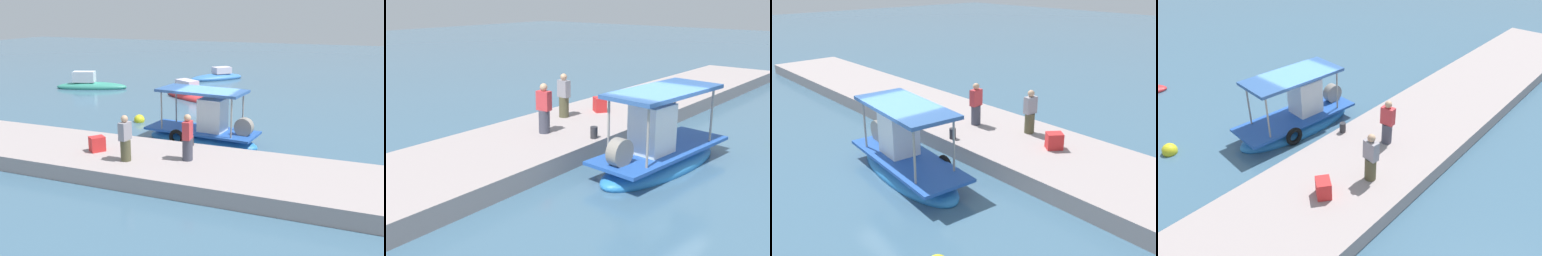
{
  "view_description": "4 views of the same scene",
  "coord_description": "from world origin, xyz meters",
  "views": [
    {
      "loc": [
        6.3,
        -17.98,
        5.88
      ],
      "look_at": [
        0.01,
        -2.1,
        1.2
      ],
      "focal_mm": 40.82,
      "sensor_mm": 36.0,
      "label": 1
    },
    {
      "loc": [
        11.83,
        6.29,
        5.11
      ],
      "look_at": [
        0.28,
        -3.0,
        0.88
      ],
      "focal_mm": 43.76,
      "sensor_mm": 36.0,
      "label": 2
    },
    {
      "loc": [
        -10.83,
        6.8,
        6.36
      ],
      "look_at": [
        -0.47,
        -2.51,
        1.15
      ],
      "focal_mm": 39.11,
      "sensor_mm": 36.0,
      "label": 3
    },
    {
      "loc": [
        -8.92,
        -10.81,
        8.34
      ],
      "look_at": [
        0.02,
        -2.92,
        0.98
      ],
      "focal_mm": 35.1,
      "sensor_mm": 36.0,
      "label": 4
    }
  ],
  "objects": [
    {
      "name": "marker_buoy",
      "position": [
        -4.7,
        2.08,
        0.11
      ],
      "size": [
        0.57,
        0.57,
        0.57
      ],
      "color": "yellow",
      "rests_on": "ground_plane"
    },
    {
      "name": "main_fishing_boat",
      "position": [
        -0.17,
        -0.21,
        0.47
      ],
      "size": [
        5.43,
        2.28,
        2.79
      ],
      "color": "#2A7CC8",
      "rests_on": "ground_plane"
    },
    {
      "name": "fisherman_near_bollard",
      "position": [
        0.66,
        -4.16,
        1.36
      ],
      "size": [
        0.41,
        0.5,
        1.7
      ],
      "color": "#414352",
      "rests_on": "dock_quay"
    },
    {
      "name": "ground_plane",
      "position": [
        0.0,
        0.0,
        0.0
      ],
      "size": [
        120.0,
        120.0,
        0.0
      ],
      "primitive_type": "plane",
      "color": "#40647E"
    },
    {
      "name": "dock_quay",
      "position": [
        0.0,
        -4.27,
        0.29
      ],
      "size": [
        36.0,
        4.2,
        0.59
      ],
      "primitive_type": "cube",
      "color": "#A29594",
      "rests_on": "ground_plane"
    },
    {
      "name": "cargo_crate",
      "position": [
        -2.96,
        -4.48,
        0.87
      ],
      "size": [
        0.68,
        0.7,
        0.57
      ],
      "primitive_type": "cube",
      "rotation": [
        0.0,
        0.0,
        0.93
      ],
      "color": "red",
      "rests_on": "dock_quay"
    },
    {
      "name": "fisherman_by_crate",
      "position": [
        -1.39,
        -5.03,
        1.35
      ],
      "size": [
        0.42,
        0.5,
        1.68
      ],
      "color": "#4F4D33",
      "rests_on": "dock_quay"
    },
    {
      "name": "mooring_bollard",
      "position": [
        0.11,
        -2.47,
        0.78
      ],
      "size": [
        0.24,
        0.24,
        0.39
      ],
      "primitive_type": "cylinder",
      "color": "#2D2D33",
      "rests_on": "dock_quay"
    }
  ]
}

